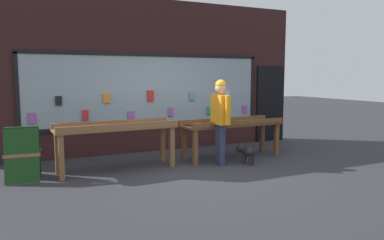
{
  "coord_description": "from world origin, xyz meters",
  "views": [
    {
      "loc": [
        -3.08,
        -6.24,
        1.84
      ],
      "look_at": [
        0.22,
        0.65,
        0.93
      ],
      "focal_mm": 35.0,
      "sensor_mm": 36.0,
      "label": 1
    }
  ],
  "objects_px": {
    "display_table_left": "(116,132)",
    "sandwich_board_sign": "(23,154)",
    "small_dog": "(246,151)",
    "display_table_right": "(232,127)",
    "person_browsing": "(220,115)"
  },
  "relations": [
    {
      "from": "small_dog",
      "to": "sandwich_board_sign",
      "type": "distance_m",
      "value": 4.29
    },
    {
      "from": "small_dog",
      "to": "sandwich_board_sign",
      "type": "relative_size",
      "value": 0.58
    },
    {
      "from": "person_browsing",
      "to": "small_dog",
      "type": "xyz_separation_m",
      "value": [
        0.51,
        -0.21,
        -0.77
      ]
    },
    {
      "from": "person_browsing",
      "to": "sandwich_board_sign",
      "type": "relative_size",
      "value": 1.89
    },
    {
      "from": "display_table_left",
      "to": "person_browsing",
      "type": "height_order",
      "value": "person_browsing"
    },
    {
      "from": "sandwich_board_sign",
      "to": "small_dog",
      "type": "bearing_deg",
      "value": -4.12
    },
    {
      "from": "person_browsing",
      "to": "display_table_right",
      "type": "bearing_deg",
      "value": -47.79
    },
    {
      "from": "sandwich_board_sign",
      "to": "display_table_left",
      "type": "bearing_deg",
      "value": 4.22
    },
    {
      "from": "display_table_left",
      "to": "small_dog",
      "type": "distance_m",
      "value": 2.69
    },
    {
      "from": "person_browsing",
      "to": "sandwich_board_sign",
      "type": "xyz_separation_m",
      "value": [
        -3.72,
        0.51,
        -0.57
      ]
    },
    {
      "from": "sandwich_board_sign",
      "to": "display_table_right",
      "type": "bearing_deg",
      "value": 4.97
    },
    {
      "from": "display_table_left",
      "to": "person_browsing",
      "type": "xyz_separation_m",
      "value": [
        2.05,
        -0.47,
        0.28
      ]
    },
    {
      "from": "small_dog",
      "to": "display_table_left",
      "type": "bearing_deg",
      "value": 61.7
    },
    {
      "from": "display_table_left",
      "to": "sandwich_board_sign",
      "type": "distance_m",
      "value": 1.69
    },
    {
      "from": "display_table_left",
      "to": "sandwich_board_sign",
      "type": "height_order",
      "value": "display_table_left"
    }
  ]
}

